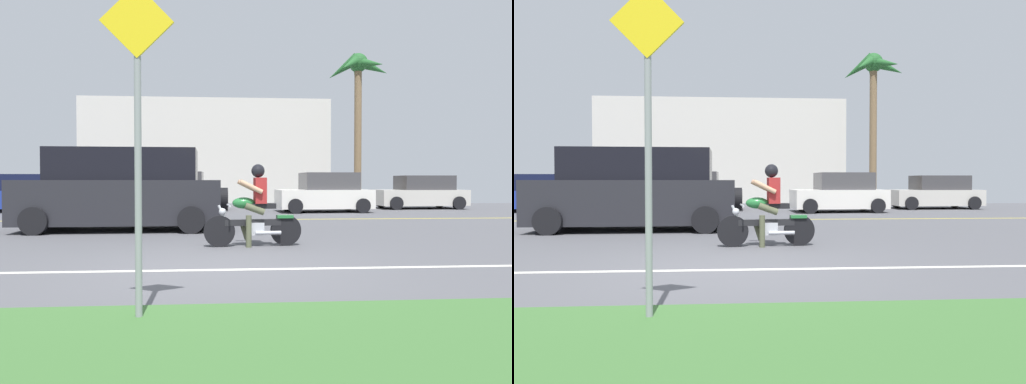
# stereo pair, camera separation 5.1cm
# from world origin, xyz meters

# --- Properties ---
(ground) EXTENTS (56.00, 30.00, 0.04)m
(ground) POSITION_xyz_m (0.00, 3.00, -0.02)
(ground) COLOR #545459
(lane_line_near) EXTENTS (50.40, 0.12, 0.01)m
(lane_line_near) POSITION_xyz_m (0.00, -0.20, 0.00)
(lane_line_near) COLOR silver
(lane_line_near) RESTS_ON ground
(lane_line_far) EXTENTS (50.40, 0.12, 0.01)m
(lane_line_far) POSITION_xyz_m (0.00, 8.12, 0.00)
(lane_line_far) COLOR yellow
(lane_line_far) RESTS_ON ground
(motorcyclist) EXTENTS (1.84, 0.60, 1.54)m
(motorcyclist) POSITION_xyz_m (0.67, 2.11, 0.65)
(motorcyclist) COLOR black
(motorcyclist) RESTS_ON ground
(suv_nearby) EXTENTS (5.12, 2.30, 2.02)m
(suv_nearby) POSITION_xyz_m (-2.38, 5.30, 0.98)
(suv_nearby) COLOR #232328
(suv_nearby) RESTS_ON ground
(parked_car_0) EXTENTS (4.05, 2.08, 1.48)m
(parked_car_0) POSITION_xyz_m (-7.42, 12.58, 0.70)
(parked_car_0) COLOR navy
(parked_car_0) RESTS_ON ground
(parked_car_1) EXTENTS (3.94, 2.06, 1.60)m
(parked_car_1) POSITION_xyz_m (-1.67, 13.07, 0.74)
(parked_car_1) COLOR beige
(parked_car_1) RESTS_ON ground
(parked_car_2) EXTENTS (3.69, 2.15, 1.55)m
(parked_car_2) POSITION_xyz_m (4.15, 11.62, 0.72)
(parked_car_2) COLOR white
(parked_car_2) RESTS_ON ground
(parked_car_3) EXTENTS (3.84, 1.99, 1.45)m
(parked_car_3) POSITION_xyz_m (8.86, 13.50, 0.68)
(parked_car_3) COLOR beige
(parked_car_3) RESTS_ON ground
(palm_tree_0) EXTENTS (3.16, 3.15, 7.45)m
(palm_tree_0) POSITION_xyz_m (6.70, 15.71, 6.14)
(palm_tree_0) COLOR brown
(palm_tree_0) RESTS_ON ground
(motorcyclist_distant) EXTENTS (0.54, 1.61, 1.35)m
(motorcyclist_distant) POSITION_xyz_m (-4.90, 7.51, 0.57)
(motorcyclist_distant) COLOR black
(motorcyclist_distant) RESTS_ON ground
(street_sign) EXTENTS (0.62, 0.06, 2.89)m
(street_sign) POSITION_xyz_m (-0.66, -2.58, 1.74)
(street_sign) COLOR gray
(street_sign) RESTS_ON ground
(building_far) EXTENTS (13.71, 4.00, 5.75)m
(building_far) POSITION_xyz_m (-0.71, 21.00, 2.87)
(building_far) COLOR beige
(building_far) RESTS_ON ground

